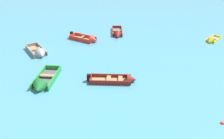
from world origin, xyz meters
The scene contains 7 objects.
rowboat_maroon_back_row_right centered at (1.71, 30.57, 0.18)m, with size 1.69×4.41×1.22m.
rowboat_yellow_back_row_left centered at (13.26, 27.09, 0.14)m, with size 2.87×2.76×0.97m.
rowboat_grey_foreground_center centered at (-7.72, 25.18, 0.22)m, with size 3.07×4.15×1.33m.
rowboat_green_far_right centered at (-6.28, 18.52, 0.24)m, with size 2.34×4.47×1.44m.
rowboat_red_cluster_outer centered at (-2.20, 28.92, 0.22)m, with size 3.91×3.37×1.26m.
rowboat_maroon_midfield_left centered at (0.66, 18.57, 0.20)m, with size 4.50×1.81×1.16m.
mooring_buoy_trailing centered at (6.84, 12.32, 0.00)m, with size 0.29×0.29×0.29m, color red.
Camera 1 is at (-2.00, 0.51, 11.01)m, focal length 37.89 mm.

